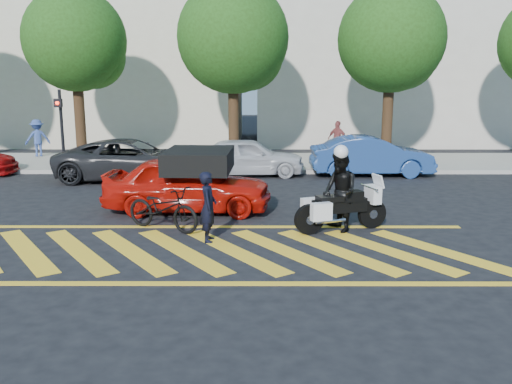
{
  "coord_description": "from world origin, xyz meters",
  "views": [
    {
      "loc": [
        1.0,
        -11.01,
        3.57
      ],
      "look_at": [
        0.97,
        1.09,
        1.05
      ],
      "focal_mm": 38.0,
      "sensor_mm": 36.0,
      "label": 1
    }
  ],
  "objects_px": {
    "bicycle": "(163,208)",
    "red_convertible": "(188,184)",
    "officer_moto": "(340,192)",
    "police_motorcycle": "(340,208)",
    "parked_right": "(371,156)",
    "parked_mid_left": "(132,160)",
    "officer_bike": "(208,207)",
    "parked_mid_right": "(248,157)"
  },
  "relations": [
    {
      "from": "parked_right",
      "to": "parked_mid_right",
      "type": "bearing_deg",
      "value": 88.55
    },
    {
      "from": "officer_bike",
      "to": "police_motorcycle",
      "type": "relative_size",
      "value": 0.69
    },
    {
      "from": "officer_moto",
      "to": "parked_mid_left",
      "type": "relative_size",
      "value": 0.36
    },
    {
      "from": "parked_right",
      "to": "officer_bike",
      "type": "bearing_deg",
      "value": 146.15
    },
    {
      "from": "police_motorcycle",
      "to": "parked_mid_right",
      "type": "height_order",
      "value": "parked_mid_right"
    },
    {
      "from": "officer_moto",
      "to": "parked_mid_left",
      "type": "bearing_deg",
      "value": -155.22
    },
    {
      "from": "police_motorcycle",
      "to": "parked_right",
      "type": "height_order",
      "value": "parked_right"
    },
    {
      "from": "bicycle",
      "to": "parked_right",
      "type": "bearing_deg",
      "value": -11.42
    },
    {
      "from": "officer_moto",
      "to": "parked_right",
      "type": "distance_m",
      "value": 8.0
    },
    {
      "from": "parked_mid_right",
      "to": "parked_right",
      "type": "xyz_separation_m",
      "value": [
        4.66,
        0.0,
        0.03
      ]
    },
    {
      "from": "red_convertible",
      "to": "parked_mid_left",
      "type": "height_order",
      "value": "red_convertible"
    },
    {
      "from": "parked_mid_left",
      "to": "parked_right",
      "type": "height_order",
      "value": "parked_right"
    },
    {
      "from": "parked_mid_right",
      "to": "bicycle",
      "type": "bearing_deg",
      "value": 163.52
    },
    {
      "from": "bicycle",
      "to": "parked_mid_left",
      "type": "bearing_deg",
      "value": 48.25
    },
    {
      "from": "bicycle",
      "to": "police_motorcycle",
      "type": "xyz_separation_m",
      "value": [
        4.24,
        -0.08,
        0.03
      ]
    },
    {
      "from": "parked_mid_right",
      "to": "parked_right",
      "type": "distance_m",
      "value": 4.66
    },
    {
      "from": "officer_bike",
      "to": "parked_right",
      "type": "bearing_deg",
      "value": -33.85
    },
    {
      "from": "officer_bike",
      "to": "parked_right",
      "type": "xyz_separation_m",
      "value": [
        5.39,
        8.49,
        -0.04
      ]
    },
    {
      "from": "police_motorcycle",
      "to": "parked_mid_left",
      "type": "height_order",
      "value": "parked_mid_left"
    },
    {
      "from": "police_motorcycle",
      "to": "parked_mid_right",
      "type": "bearing_deg",
      "value": 87.78
    },
    {
      "from": "officer_moto",
      "to": "parked_mid_right",
      "type": "bearing_deg",
      "value": 177.68
    },
    {
      "from": "parked_mid_left",
      "to": "parked_mid_right",
      "type": "relative_size",
      "value": 1.26
    },
    {
      "from": "police_motorcycle",
      "to": "parked_right",
      "type": "distance_m",
      "value": 8.0
    },
    {
      "from": "parked_mid_left",
      "to": "parked_right",
      "type": "distance_m",
      "value": 8.87
    },
    {
      "from": "officer_moto",
      "to": "officer_bike",
      "type": "bearing_deg",
      "value": -93.71
    },
    {
      "from": "officer_bike",
      "to": "police_motorcycle",
      "type": "distance_m",
      "value": 3.19
    },
    {
      "from": "officer_bike",
      "to": "officer_moto",
      "type": "relative_size",
      "value": 0.83
    },
    {
      "from": "officer_bike",
      "to": "red_convertible",
      "type": "distance_m",
      "value": 2.9
    },
    {
      "from": "parked_right",
      "to": "officer_moto",
      "type": "bearing_deg",
      "value": 161.54
    },
    {
      "from": "parked_mid_left",
      "to": "red_convertible",
      "type": "bearing_deg",
      "value": -150.81
    },
    {
      "from": "officer_bike",
      "to": "bicycle",
      "type": "relative_size",
      "value": 0.77
    },
    {
      "from": "officer_moto",
      "to": "parked_right",
      "type": "bearing_deg",
      "value": 143.79
    },
    {
      "from": "officer_moto",
      "to": "police_motorcycle",
      "type": "bearing_deg",
      "value": 35.93
    },
    {
      "from": "police_motorcycle",
      "to": "parked_mid_left",
      "type": "distance_m",
      "value": 9.36
    },
    {
      "from": "parked_mid_right",
      "to": "red_convertible",
      "type": "bearing_deg",
      "value": 162.57
    },
    {
      "from": "officer_bike",
      "to": "parked_mid_left",
      "type": "height_order",
      "value": "officer_bike"
    },
    {
      "from": "police_motorcycle",
      "to": "red_convertible",
      "type": "relative_size",
      "value": 0.51
    },
    {
      "from": "bicycle",
      "to": "red_convertible",
      "type": "relative_size",
      "value": 0.45
    },
    {
      "from": "red_convertible",
      "to": "parked_right",
      "type": "height_order",
      "value": "red_convertible"
    },
    {
      "from": "officer_bike",
      "to": "red_convertible",
      "type": "bearing_deg",
      "value": 14.67
    },
    {
      "from": "officer_moto",
      "to": "parked_mid_right",
      "type": "height_order",
      "value": "officer_moto"
    },
    {
      "from": "bicycle",
      "to": "red_convertible",
      "type": "bearing_deg",
      "value": 18.29
    }
  ]
}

